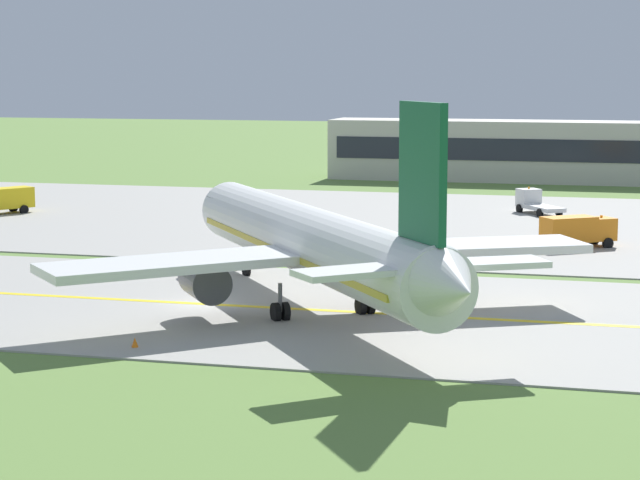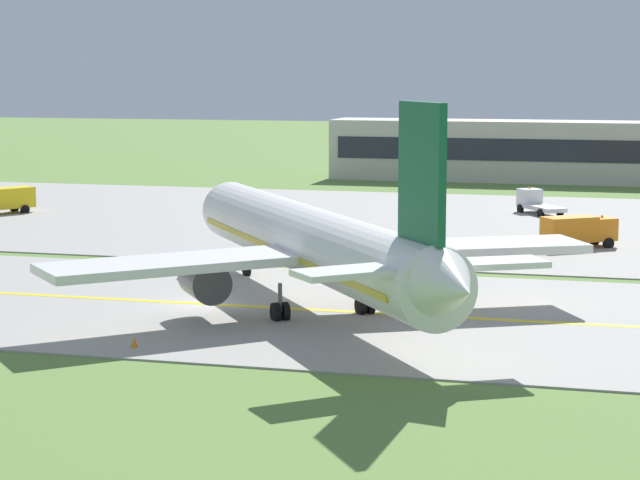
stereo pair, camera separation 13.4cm
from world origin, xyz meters
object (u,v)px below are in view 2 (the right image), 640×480
Objects in this scene: service_truck_baggage at (578,230)px; service_truck_catering at (536,202)px; service_truck_pushback at (4,199)px; airplane_lead at (314,244)px.

service_truck_catering is at bearing 103.47° from service_truck_baggage.
service_truck_pushback is (-55.64, 8.55, 0.00)m from service_truck_baggage.
airplane_lead is 5.54× the size of service_truck_pushback.
service_truck_baggage is 56.29m from service_truck_pushback.
service_truck_pushback is at bearing 137.45° from airplane_lead.
airplane_lead is 57.29m from service_truck_pushback.
service_truck_baggage is 0.94× the size of service_truck_catering.
airplane_lead reaches higher than service_truck_baggage.
airplane_lead is at bearing -114.09° from service_truck_baggage.
service_truck_catering is at bearing 81.19° from airplane_lead.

